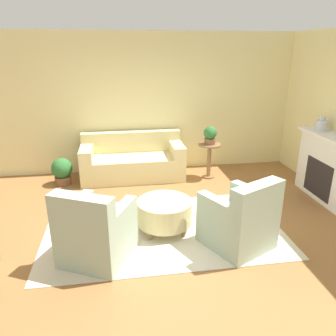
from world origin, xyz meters
TOP-DOWN VIEW (x-y plane):
  - ground_plane at (0.00, 0.00)m, footprint 16.00×16.00m
  - wall_back at (0.00, 2.67)m, footprint 9.22×0.12m
  - rug at (0.00, 0.00)m, footprint 3.37×2.00m
  - couch at (-0.31, 2.17)m, footprint 2.01×0.87m
  - armchair_left at (-0.93, -0.56)m, footprint 1.02×1.03m
  - armchair_right at (0.93, -0.56)m, footprint 1.02×1.03m
  - ottoman_table at (0.01, -0.00)m, footprint 0.77×0.77m
  - side_table at (1.20, 1.91)m, footprint 0.45×0.45m
  - fireplace at (2.92, 0.60)m, footprint 0.44×1.43m
  - vase_mantel_near at (2.90, 0.97)m, footprint 0.21×0.21m
  - potted_plant_on_side_table at (1.20, 1.91)m, footprint 0.26×0.26m
  - potted_plant_floor at (-1.67, 2.01)m, footprint 0.39×0.39m

SIDE VIEW (x-z plane):
  - ground_plane at x=0.00m, z-range 0.00..0.00m
  - rug at x=0.00m, z-range 0.00..0.01m
  - potted_plant_floor at x=-1.67m, z-range 0.01..0.53m
  - ottoman_table at x=0.01m, z-range 0.07..0.52m
  - couch at x=-0.31m, z-range -0.11..0.77m
  - armchair_left at x=-0.93m, z-range -0.11..0.85m
  - armchair_right at x=0.93m, z-range -0.11..0.85m
  - side_table at x=1.20m, z-range 0.11..0.81m
  - fireplace at x=2.92m, z-range 0.03..1.16m
  - potted_plant_on_side_table at x=1.20m, z-range 0.71..1.06m
  - vase_mantel_near at x=2.90m, z-range 1.11..1.36m
  - wall_back at x=0.00m, z-range 0.00..2.80m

